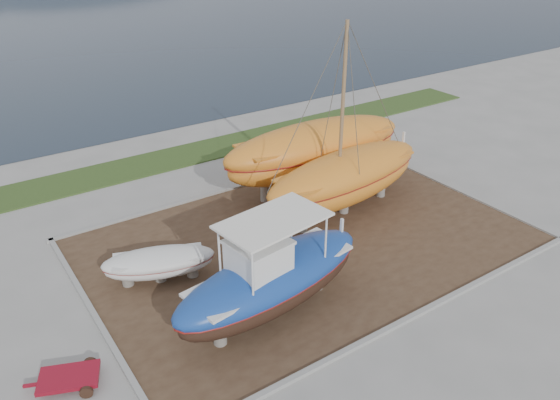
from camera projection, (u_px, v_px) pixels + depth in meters
ground at (371, 288)px, 20.45m from camera, size 140.00×140.00×0.00m
dirt_patch at (307, 241)px, 23.37m from camera, size 18.00×12.00×0.06m
curb_frame at (307, 240)px, 23.35m from camera, size 18.60×12.60×0.15m
grass_strip at (189, 154)px, 31.79m from camera, size 44.00×3.00×0.08m
sea at (7, 21)px, 71.76m from camera, size 260.00×100.00×0.04m
blue_caique at (272, 269)px, 18.20m from camera, size 8.02×3.45×3.74m
white_dinghy at (159, 266)px, 20.52m from camera, size 4.48×2.92×1.26m
orange_sailboat at (349, 124)px, 23.53m from camera, size 9.31×3.64×8.74m
orange_bare_hull at (315, 156)px, 27.21m from camera, size 10.27×3.41×3.33m
red_trailer at (70, 380)px, 16.15m from camera, size 2.89×2.18×0.37m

